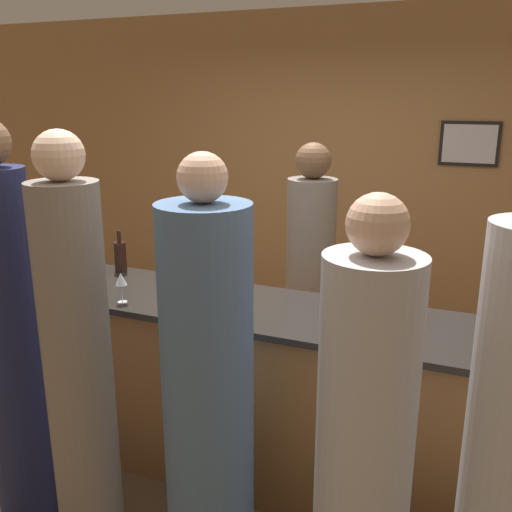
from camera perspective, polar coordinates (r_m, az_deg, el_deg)
name	(u,v)px	position (r m, az deg, el deg)	size (l,w,h in m)	color
ground_plane	(241,465)	(3.60, -1.53, -20.20)	(14.00, 14.00, 0.00)	#4C3823
back_wall	(342,181)	(4.98, 8.55, 7.44)	(8.00, 0.08, 2.80)	#A37547
bar_counter	(240,388)	(3.32, -1.60, -13.04)	(3.19, 0.67, 1.02)	brown
bartender	(310,288)	(3.85, 5.39, -3.24)	(0.32, 0.32, 1.83)	gray
guest_0	(11,343)	(3.02, -23.29, -8.00)	(0.30, 0.30, 2.02)	#1E234C
guest_1	(78,365)	(2.73, -17.33, -10.40)	(0.30, 0.30, 1.99)	gray
guest_2	(364,444)	(2.33, 10.79, -18.00)	(0.37, 0.37, 1.80)	#B2B2B7
guest_4	(208,393)	(2.52, -4.82, -13.54)	(0.39, 0.39, 1.91)	#4C6B93
wine_bottle_0	(395,291)	(3.02, 13.77, -3.42)	(0.08, 0.08, 0.31)	black
wine_bottle_1	(70,258)	(3.74, -18.12, -0.16)	(0.07, 0.07, 0.29)	black
wine_bottle_2	(120,256)	(3.74, -13.42, 0.01)	(0.08, 0.08, 0.27)	black
wine_glass_0	(333,314)	(2.64, 7.73, -5.81)	(0.08, 0.08, 0.17)	silver
wine_glass_1	(121,280)	(3.17, -13.35, -2.38)	(0.06, 0.06, 0.17)	silver
wine_glass_2	(97,272)	(3.36, -15.59, -1.57)	(0.07, 0.07, 0.17)	silver
wine_glass_3	(199,280)	(3.13, -5.69, -2.39)	(0.08, 0.08, 0.16)	silver
wine_glass_4	(4,268)	(3.67, -23.92, -1.09)	(0.08, 0.08, 0.15)	silver
wine_glass_5	(359,316)	(2.65, 10.30, -5.96)	(0.06, 0.06, 0.17)	silver
wine_glass_6	(349,309)	(2.74, 9.28, -5.25)	(0.08, 0.08, 0.16)	silver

